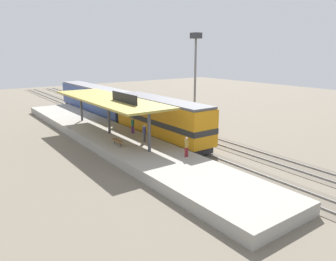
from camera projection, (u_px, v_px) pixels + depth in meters
ground_plane at (160, 132)px, 38.14m from camera, size 120.00×120.00×0.00m
track_near at (146, 134)px, 37.00m from camera, size 3.20×110.00×0.16m
track_far at (177, 129)px, 39.61m from camera, size 3.20×110.00×0.16m
platform at (110, 137)px, 34.29m from camera, size 6.00×44.00×0.90m
station_canopy at (108, 100)px, 33.23m from camera, size 5.20×18.00×4.70m
platform_bench at (117, 141)px, 29.63m from camera, size 0.44×1.70×0.50m
locomotive at (161, 119)px, 33.97m from camera, size 2.93×14.43×4.44m
passenger_carriage_single at (94, 100)px, 48.17m from camera, size 2.90×20.00×4.24m
light_mast at (195, 60)px, 39.80m from camera, size 1.10×1.10×11.70m
person_waiting at (144, 132)px, 30.71m from camera, size 0.34×0.34×1.71m
person_walking at (133, 125)px, 33.92m from camera, size 0.34×0.34×1.71m
person_boarding at (187, 146)px, 26.26m from camera, size 0.34×0.34×1.71m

